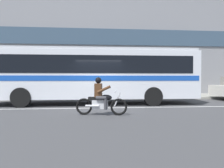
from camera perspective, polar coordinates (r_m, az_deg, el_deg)
ground_plane at (r=11.34m, az=-3.57°, el=-6.15°), size 60.00×60.00×0.00m
sidewalk_curb at (r=16.40m, az=-4.10°, el=-3.52°), size 28.00×3.80×0.15m
lane_center_stripe at (r=10.74m, az=-3.48°, el=-6.55°), size 26.60×0.14×0.01m
office_building_facade at (r=19.52m, az=-4.29°, el=18.92°), size 28.00×0.89×14.69m
transit_bus at (r=12.43m, az=-5.28°, el=3.23°), size 12.08×2.67×3.22m
motorcycle_with_rider at (r=8.63m, az=-3.05°, el=-4.17°), size 2.12×0.71×1.56m
fire_hydrant at (r=15.60m, az=-16.55°, el=-2.20°), size 0.22×0.30×0.75m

